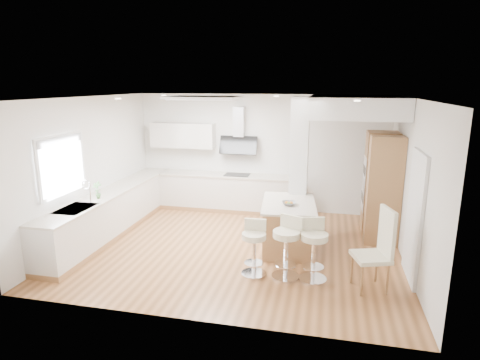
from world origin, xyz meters
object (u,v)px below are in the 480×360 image
(peninsula, at_px, (288,225))
(bar_stool_b, at_px, (287,244))
(bar_stool_c, at_px, (314,246))
(dining_chair, at_px, (379,247))
(bar_stool_a, at_px, (254,245))

(peninsula, bearing_deg, bar_stool_b, -91.13)
(bar_stool_c, bearing_deg, dining_chair, -21.19)
(peninsula, distance_m, dining_chair, 1.96)
(bar_stool_a, bearing_deg, bar_stool_b, -0.39)
(peninsula, xyz_separation_m, bar_stool_b, (0.10, -1.19, 0.11))
(bar_stool_a, relative_size, bar_stool_c, 0.92)
(peninsula, relative_size, bar_stool_a, 1.71)
(bar_stool_c, relative_size, dining_chair, 0.78)
(peninsula, bearing_deg, bar_stool_c, -72.30)
(peninsula, bearing_deg, bar_stool_a, -115.25)
(bar_stool_b, bearing_deg, peninsula, 117.65)
(bar_stool_a, relative_size, bar_stool_b, 0.91)
(peninsula, bearing_deg, dining_chair, -46.71)
(bar_stool_a, xyz_separation_m, bar_stool_c, (0.94, 0.03, 0.05))
(peninsula, distance_m, bar_stool_a, 1.29)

